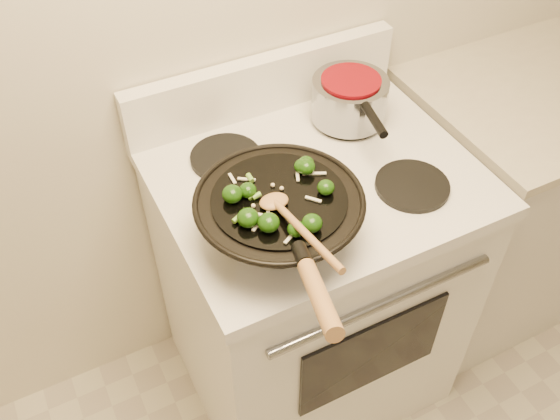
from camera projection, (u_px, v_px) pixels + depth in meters
name	position (u px, v px, depth m)	size (l,w,h in m)	color
stove	(310.00, 284.00, 1.87)	(0.78, 0.67, 1.08)	white
counter_unit	(525.00, 191.00, 2.17)	(0.88, 0.62, 0.91)	silver
wok	(280.00, 216.00, 1.34)	(0.37, 0.60, 0.24)	black
stirfry	(279.00, 199.00, 1.28)	(0.24, 0.24, 0.04)	#153A09
wooden_spoon	(291.00, 219.00, 1.23)	(0.06, 0.29, 0.07)	#9C6E3D
saucepan	(350.00, 99.00, 1.64)	(0.20, 0.32, 0.12)	gray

